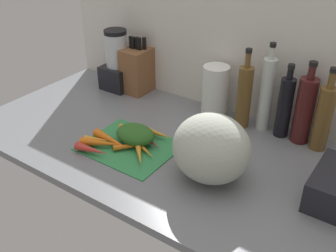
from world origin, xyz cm
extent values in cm
cube|color=slate|center=(0.00, 0.00, -1.50)|extent=(170.00, 80.00, 3.00)
cube|color=silver|center=(0.00, 38.50, 30.00)|extent=(170.00, 3.00, 60.00)
cube|color=#338C4C|center=(-15.73, -10.58, 0.40)|extent=(33.79, 28.04, 0.80)
cone|color=#B2264C|center=(-11.09, -4.86, 2.01)|extent=(15.44, 7.98, 2.42)
cone|color=orange|center=(-18.93, -8.68, 2.19)|extent=(15.22, 12.27, 2.77)
cone|color=orange|center=(-8.73, -13.84, 2.35)|extent=(13.48, 14.31, 3.10)
cone|color=orange|center=(-21.71, -13.96, 2.57)|extent=(17.49, 5.17, 3.54)
cone|color=orange|center=(-12.84, -10.87, 1.87)|extent=(12.62, 13.43, 2.15)
cone|color=red|center=(-23.48, -22.73, 2.40)|extent=(13.55, 5.49, 3.21)
cone|color=orange|center=(-26.62, -16.20, 2.17)|extent=(10.46, 6.89, 2.73)
cone|color=orange|center=(-10.92, 0.23, 2.39)|extent=(13.17, 3.87, 3.18)
cone|color=orange|center=(-23.26, -17.24, 2.42)|extent=(16.60, 10.38, 3.24)
cone|color=orange|center=(-8.80, -10.78, 1.88)|extent=(13.38, 7.36, 2.17)
ellipsoid|color=#2D6023|center=(-15.45, -7.45, 4.11)|extent=(15.63, 12.03, 6.61)
ellipsoid|color=#B2B7A8|center=(18.12, -9.70, 11.57)|extent=(25.99, 23.67, 23.13)
cube|color=brown|center=(-44.21, 31.29, 10.51)|extent=(11.41, 15.80, 21.02)
cylinder|color=black|center=(-47.41, 30.27, 23.77)|extent=(1.59, 1.59, 5.50)
cylinder|color=black|center=(-45.81, 30.12, 23.77)|extent=(1.70, 1.70, 5.50)
cylinder|color=black|center=(-44.21, 30.86, 23.77)|extent=(1.94, 1.94, 5.50)
cylinder|color=black|center=(-42.62, 30.55, 23.77)|extent=(2.04, 2.04, 5.50)
cylinder|color=black|center=(-41.02, 32.28, 23.77)|extent=(1.95, 1.95, 5.50)
cube|color=black|center=(-54.26, 27.76, 5.69)|extent=(13.89, 13.89, 11.37)
cylinder|color=silver|center=(-54.26, 27.76, 19.25)|extent=(10.42, 10.42, 15.76)
cylinder|color=black|center=(-54.26, 27.76, 28.03)|extent=(10.63, 10.63, 1.80)
cylinder|color=white|center=(-1.97, 29.50, 11.15)|extent=(10.92, 10.92, 22.31)
cylinder|color=brown|center=(11.70, 28.02, 12.75)|extent=(5.87, 5.87, 25.50)
cylinder|color=brown|center=(11.70, 28.02, 28.44)|extent=(2.20, 2.20, 5.88)
cylinder|color=black|center=(11.70, 28.02, 32.18)|extent=(2.53, 2.53, 1.60)
cylinder|color=silver|center=(19.54, 30.96, 14.83)|extent=(5.29, 5.29, 29.66)
cylinder|color=silver|center=(19.54, 30.96, 31.99)|extent=(2.05, 2.05, 4.66)
cylinder|color=black|center=(19.54, 30.96, 35.12)|extent=(2.36, 2.36, 1.60)
cylinder|color=black|center=(27.68, 30.17, 11.94)|extent=(5.65, 5.65, 23.89)
cylinder|color=black|center=(27.68, 30.17, 25.96)|extent=(2.26, 2.26, 4.15)
cylinder|color=black|center=(27.68, 30.17, 28.84)|extent=(2.59, 2.59, 1.60)
cylinder|color=#471919|center=(35.08, 30.30, 12.86)|extent=(7.08, 7.08, 25.72)
cylinder|color=#471919|center=(35.08, 30.30, 28.17)|extent=(2.65, 2.65, 4.91)
cylinder|color=black|center=(35.08, 30.30, 31.43)|extent=(3.05, 3.05, 1.60)
cylinder|color=brown|center=(42.48, 29.07, 12.29)|extent=(6.14, 6.14, 24.57)
cylinder|color=brown|center=(42.48, 29.07, 27.51)|extent=(2.45, 2.45, 5.87)
cylinder|color=black|center=(42.48, 29.07, 31.24)|extent=(2.82, 2.82, 1.60)
camera|label=1|loc=(67.07, -105.12, 81.98)|focal=42.28mm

